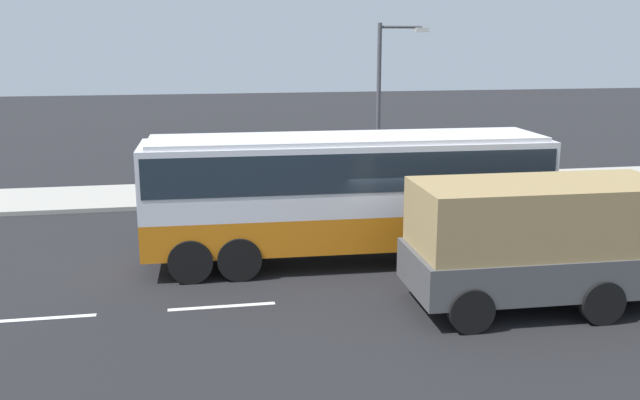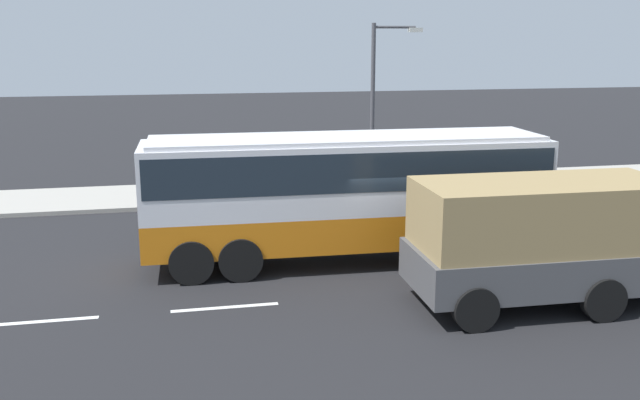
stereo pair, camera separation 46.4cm
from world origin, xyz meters
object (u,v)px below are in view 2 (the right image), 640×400
Objects in this scene: coach_bus at (347,184)px; pedestrian_near_curb at (211,167)px; pedestrian_at_crossing at (242,168)px; street_lamp at (378,96)px; cargo_truck at (580,236)px.

pedestrian_near_curb is (-3.10, 8.52, -0.92)m from coach_bus.
coach_bus reaches higher than pedestrian_at_crossing.
cargo_truck is at bearing -83.15° from street_lamp.
street_lamp is at bearing 98.00° from cargo_truck.
pedestrian_near_curb is (-7.52, 12.53, -0.37)m from cargo_truck.
coach_bus is 6.02× the size of pedestrian_near_curb.
cargo_truck is 11.76m from street_lamp.
cargo_truck reaches higher than pedestrian_at_crossing.
coach_bus reaches higher than cargo_truck.
cargo_truck reaches higher than pedestrian_near_curb.
street_lamp is (5.05, -0.69, 2.63)m from pedestrian_at_crossing.
coach_bus reaches higher than pedestrian_near_curb.
pedestrian_near_curb is 0.28× the size of street_lamp.
pedestrian_at_crossing is at bearing 105.36° from coach_bus.
street_lamp reaches higher than pedestrian_near_curb.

